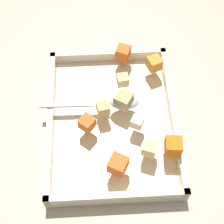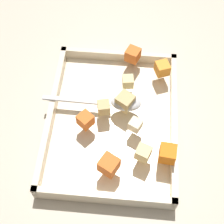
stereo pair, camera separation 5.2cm
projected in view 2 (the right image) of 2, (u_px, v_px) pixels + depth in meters
name	position (u px, v px, depth m)	size (l,w,h in m)	color
ground_plane	(107.00, 117.00, 0.76)	(4.00, 4.00, 0.00)	#BCB29E
baking_dish	(112.00, 122.00, 0.74)	(0.36, 0.27, 0.04)	beige
carrot_chunk_corner_ne	(85.00, 120.00, 0.69)	(0.03, 0.03, 0.03)	orange
carrot_chunk_corner_se	(168.00, 154.00, 0.65)	(0.03, 0.03, 0.03)	orange
carrot_chunk_front_center	(162.00, 68.00, 0.76)	(0.03, 0.03, 0.03)	orange
carrot_chunk_rim_edge	(133.00, 55.00, 0.78)	(0.03, 0.03, 0.03)	orange
carrot_chunk_center	(109.00, 165.00, 0.64)	(0.03, 0.03, 0.03)	orange
potato_chunk_heap_top	(143.00, 153.00, 0.66)	(0.03, 0.03, 0.03)	#E0CC89
potato_chunk_near_left	(125.00, 101.00, 0.71)	(0.03, 0.03, 0.03)	tan
potato_chunk_near_spoon	(135.00, 125.00, 0.69)	(0.02, 0.02, 0.02)	beige
potato_chunk_far_right	(104.00, 107.00, 0.71)	(0.03, 0.03, 0.03)	tan
potato_chunk_heap_side	(128.00, 81.00, 0.75)	(0.02, 0.02, 0.02)	#E0CC89
serving_spoon	(120.00, 103.00, 0.72)	(0.04, 0.21, 0.02)	silver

